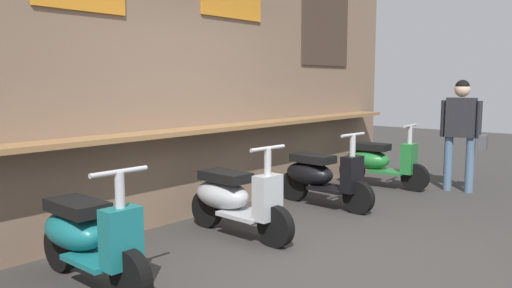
# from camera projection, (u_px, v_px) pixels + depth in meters

# --- Properties ---
(ground_plane) EXTENTS (26.28, 26.28, 0.00)m
(ground_plane) POSITION_uv_depth(u_px,v_px,m) (319.00, 258.00, 4.59)
(ground_plane) COLOR #383533
(market_stall_facade) EXTENTS (9.39, 0.61, 3.97)m
(market_stall_facade) POSITION_uv_depth(u_px,v_px,m) (168.00, 45.00, 5.64)
(market_stall_facade) COLOR #7F6651
(market_stall_facade) RESTS_ON ground_plane
(scooter_teal) EXTENTS (0.46, 1.40, 0.97)m
(scooter_teal) POSITION_uv_depth(u_px,v_px,m) (86.00, 236.00, 3.97)
(scooter_teal) COLOR #197075
(scooter_teal) RESTS_ON ground_plane
(scooter_silver) EXTENTS (0.48, 1.40, 0.97)m
(scooter_silver) POSITION_uv_depth(u_px,v_px,m) (233.00, 198.00, 5.26)
(scooter_silver) COLOR #B2B5BA
(scooter_silver) RESTS_ON ground_plane
(scooter_black) EXTENTS (0.49, 1.40, 0.97)m
(scooter_black) POSITION_uv_depth(u_px,v_px,m) (320.00, 176.00, 6.51)
(scooter_black) COLOR black
(scooter_black) RESTS_ON ground_plane
(scooter_green) EXTENTS (0.48, 1.40, 0.97)m
(scooter_green) POSITION_uv_depth(u_px,v_px,m) (378.00, 161.00, 7.72)
(scooter_green) COLOR #237533
(scooter_green) RESTS_ON ground_plane
(shopper_with_handbag) EXTENTS (0.34, 0.65, 1.61)m
(shopper_with_handbag) POSITION_uv_depth(u_px,v_px,m) (462.00, 125.00, 7.29)
(shopper_with_handbag) COLOR slate
(shopper_with_handbag) RESTS_ON ground_plane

